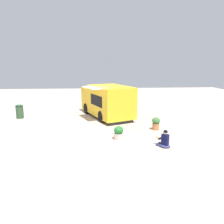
% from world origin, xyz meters
% --- Properties ---
extents(ground_plane, '(40.00, 40.00, 0.00)m').
position_xyz_m(ground_plane, '(0.00, 0.00, 0.00)').
color(ground_plane, '#BBA794').
extents(food_truck, '(5.43, 3.83, 2.30)m').
position_xyz_m(food_truck, '(1.23, -1.19, 1.12)').
color(food_truck, yellow).
rests_on(food_truck, ground_plane).
extents(person_customer, '(0.73, 0.71, 0.83)m').
position_xyz_m(person_customer, '(-4.85, -3.55, 0.31)').
color(person_customer, navy).
rests_on(person_customer, ground_plane).
extents(planter_flowering_near, '(0.52, 0.52, 0.69)m').
position_xyz_m(planter_flowering_near, '(-3.67, -1.54, 0.34)').
color(planter_flowering_near, beige).
rests_on(planter_flowering_near, ground_plane).
extents(planter_flowering_far, '(0.47, 0.47, 0.75)m').
position_xyz_m(planter_flowering_far, '(-2.21, -3.90, 0.41)').
color(planter_flowering_far, '#B86F42').
rests_on(planter_flowering_far, ground_plane).
extents(trash_bin, '(0.52, 0.52, 0.98)m').
position_xyz_m(trash_bin, '(1.25, 5.00, 0.50)').
color(trash_bin, '#2C492D').
rests_on(trash_bin, ground_plane).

